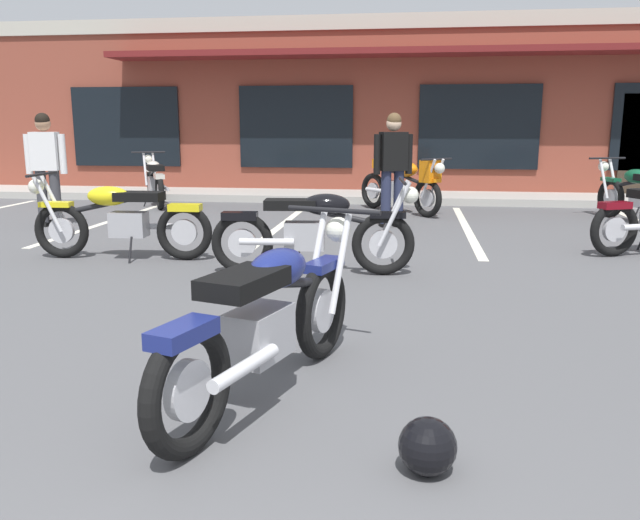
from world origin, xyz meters
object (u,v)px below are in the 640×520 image
(motorcycle_black_cruiser, at_px, (640,194))
(motorcycle_green_cafe_racer, at_px, (155,181))
(motorcycle_red_sportbike, at_px, (403,183))
(motorcycle_blue_standard, at_px, (315,230))
(motorcycle_orange_scrambler, at_px, (120,219))
(person_by_back_row, at_px, (46,163))
(motorcycle_foreground_classic, at_px, (269,318))
(helmet_on_pavement, at_px, (427,446))
(person_in_shorts_foreground, at_px, (393,163))

(motorcycle_black_cruiser, relative_size, motorcycle_green_cafe_racer, 1.06)
(motorcycle_red_sportbike, distance_m, motorcycle_blue_standard, 4.90)
(motorcycle_black_cruiser, xyz_separation_m, motorcycle_blue_standard, (-4.46, -4.13, 0.00))
(motorcycle_green_cafe_racer, xyz_separation_m, motorcycle_orange_scrambler, (1.54, -4.89, 0.00))
(motorcycle_red_sportbike, height_order, person_by_back_row, person_by_back_row)
(motorcycle_blue_standard, relative_size, motorcycle_green_cafe_racer, 1.10)
(motorcycle_red_sportbike, height_order, motorcycle_green_cafe_racer, same)
(motorcycle_foreground_classic, bearing_deg, motorcycle_black_cruiser, 59.37)
(motorcycle_black_cruiser, xyz_separation_m, helmet_on_pavement, (-3.40, -7.93, -0.33))
(person_in_shorts_foreground, bearing_deg, person_by_back_row, -172.88)
(motorcycle_green_cafe_racer, distance_m, motorcycle_orange_scrambler, 5.13)
(motorcycle_black_cruiser, bearing_deg, motorcycle_blue_standard, -137.17)
(motorcycle_red_sportbike, relative_size, helmet_on_pavement, 6.60)
(motorcycle_red_sportbike, distance_m, motorcycle_orange_scrambler, 5.37)
(motorcycle_orange_scrambler, relative_size, helmet_on_pavement, 8.11)
(motorcycle_black_cruiser, bearing_deg, helmet_on_pavement, -113.19)
(motorcycle_red_sportbike, relative_size, motorcycle_blue_standard, 0.81)
(motorcycle_orange_scrambler, height_order, person_by_back_row, person_by_back_row)
(motorcycle_red_sportbike, bearing_deg, motorcycle_foreground_classic, -94.64)
(motorcycle_red_sportbike, xyz_separation_m, motorcycle_blue_standard, (-0.83, -4.83, -0.07))
(motorcycle_red_sportbike, bearing_deg, motorcycle_orange_scrambler, -125.73)
(motorcycle_green_cafe_racer, bearing_deg, motorcycle_orange_scrambler, -72.49)
(motorcycle_foreground_classic, bearing_deg, person_in_shorts_foreground, 85.50)
(motorcycle_red_sportbike, xyz_separation_m, person_by_back_row, (-5.23, -2.21, 0.42))
(motorcycle_orange_scrambler, bearing_deg, motorcycle_black_cruiser, 28.41)
(motorcycle_green_cafe_racer, relative_size, person_by_back_row, 1.15)
(person_by_back_row, bearing_deg, motorcycle_black_cruiser, 9.69)
(motorcycle_black_cruiser, height_order, person_by_back_row, person_by_back_row)
(helmet_on_pavement, bearing_deg, motorcycle_red_sportbike, 91.50)
(person_by_back_row, height_order, helmet_on_pavement, person_by_back_row)
(motorcycle_green_cafe_racer, relative_size, helmet_on_pavement, 7.38)
(person_by_back_row, bearing_deg, person_in_shorts_foreground, 7.12)
(motorcycle_orange_scrambler, distance_m, person_in_shorts_foreground, 4.11)
(helmet_on_pavement, bearing_deg, person_by_back_row, 130.38)
(motorcycle_orange_scrambler, bearing_deg, person_by_back_row, 134.39)
(motorcycle_foreground_classic, distance_m, motorcycle_green_cafe_racer, 9.35)
(motorcycle_black_cruiser, distance_m, person_in_shorts_foreground, 3.90)
(motorcycle_foreground_classic, height_order, motorcycle_orange_scrambler, same)
(motorcycle_red_sportbike, distance_m, motorcycle_green_cafe_racer, 4.71)
(motorcycle_red_sportbike, height_order, motorcycle_black_cruiser, same)
(helmet_on_pavement, bearing_deg, motorcycle_blue_standard, 105.56)
(motorcycle_foreground_classic, height_order, motorcycle_blue_standard, same)
(motorcycle_green_cafe_racer, bearing_deg, person_in_shorts_foreground, -24.98)
(person_in_shorts_foreground, relative_size, person_by_back_row, 1.00)
(motorcycle_black_cruiser, xyz_separation_m, person_by_back_row, (-8.86, -1.51, 0.49))
(motorcycle_green_cafe_racer, bearing_deg, motorcycle_black_cruiser, -8.47)
(person_in_shorts_foreground, bearing_deg, motorcycle_orange_scrambler, -137.10)
(motorcycle_green_cafe_racer, xyz_separation_m, helmet_on_pavement, (4.90, -9.17, -0.33))
(motorcycle_green_cafe_racer, height_order, person_by_back_row, person_by_back_row)
(motorcycle_blue_standard, bearing_deg, person_by_back_row, 149.24)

